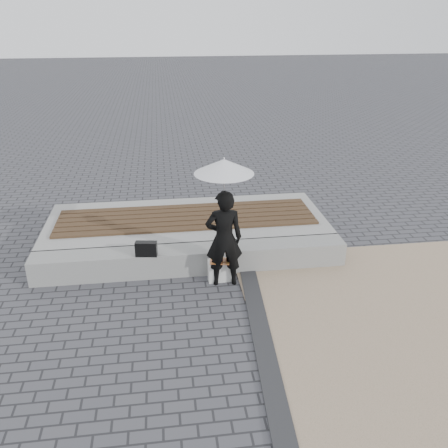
# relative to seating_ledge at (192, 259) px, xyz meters

# --- Properties ---
(ground) EXTENTS (80.00, 80.00, 0.00)m
(ground) POSITION_rel_seating_ledge_xyz_m (0.00, -1.60, -0.20)
(ground) COLOR #454549
(ground) RESTS_ON ground
(terrazzo_zone) EXTENTS (5.00, 5.00, 0.02)m
(terrazzo_zone) POSITION_rel_seating_ledge_xyz_m (3.20, -2.10, -0.19)
(terrazzo_zone) COLOR tan
(terrazzo_zone) RESTS_ON ground
(edging_band) EXTENTS (0.61, 5.20, 0.04)m
(edging_band) POSITION_rel_seating_ledge_xyz_m (0.75, -2.10, -0.18)
(edging_band) COLOR #292A2C
(edging_band) RESTS_ON ground
(seating_ledge) EXTENTS (5.00, 0.45, 0.40)m
(seating_ledge) POSITION_rel_seating_ledge_xyz_m (0.00, 0.00, 0.00)
(seating_ledge) COLOR gray
(seating_ledge) RESTS_ON ground
(timber_platform) EXTENTS (5.00, 2.00, 0.40)m
(timber_platform) POSITION_rel_seating_ledge_xyz_m (0.00, 1.20, 0.00)
(timber_platform) COLOR gray
(timber_platform) RESTS_ON ground
(timber_decking) EXTENTS (4.60, 1.20, 0.04)m
(timber_decking) POSITION_rel_seating_ledge_xyz_m (0.00, 1.20, 0.22)
(timber_decking) COLOR #4E3723
(timber_decking) RESTS_ON timber_platform
(woman) EXTENTS (0.56, 0.38, 1.52)m
(woman) POSITION_rel_seating_ledge_xyz_m (0.46, -0.47, 0.56)
(woman) COLOR black
(woman) RESTS_ON ground
(parasol) EXTENTS (0.84, 0.84, 1.08)m
(parasol) POSITION_rel_seating_ledge_xyz_m (0.46, -0.47, 1.68)
(parasol) COLOR #AFAFB4
(parasol) RESTS_ON ground
(handbag) EXTENTS (0.34, 0.16, 0.23)m
(handbag) POSITION_rel_seating_ledge_xyz_m (-0.70, -0.17, 0.32)
(handbag) COLOR black
(handbag) RESTS_ON seating_ledge
(canvas_tote) EXTENTS (0.36, 0.17, 0.37)m
(canvas_tote) POSITION_rel_seating_ledge_xyz_m (0.40, -0.39, -0.02)
(canvas_tote) COLOR silver
(canvas_tote) RESTS_ON ground
(magazine) EXTENTS (0.33, 0.27, 0.01)m
(magazine) POSITION_rel_seating_ledge_xyz_m (0.40, -0.44, 0.17)
(magazine) COLOR #F24B3D
(magazine) RESTS_ON canvas_tote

